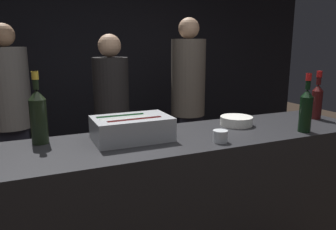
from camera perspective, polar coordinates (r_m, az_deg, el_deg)
The scene contains 11 objects.
wall_back_chalkboard at distance 4.11m, azimuth -14.20°, elevation 9.25°, with size 6.40×0.06×2.80m.
bar_counter at distance 1.99m, azimuth 0.34°, elevation -19.32°, with size 2.43×0.56×1.10m.
ice_bin_with_bottles at distance 1.72m, azimuth -6.51°, elevation -2.13°, with size 0.40×0.26×0.13m.
bowl_white at distance 2.07m, azimuth 11.82°, elevation -0.96°, with size 0.20×0.20×0.06m.
candle_votive at distance 1.70m, azimuth 9.10°, elevation -3.66°, with size 0.08×0.08×0.06m.
red_wine_bottle_burgundy at distance 2.02m, azimuth 22.89°, elevation 1.06°, with size 0.07×0.07×0.34m.
red_wine_bottle_tall at distance 2.40m, azimuth 24.52°, elevation 2.52°, with size 0.07×0.07×0.32m.
champagne_bottle at distance 1.76m, azimuth -21.65°, elevation 0.06°, with size 0.08×0.08×0.37m.
person_in_hoodie at distance 3.15m, azimuth -9.73°, elevation 0.23°, with size 0.33×0.33×1.68m.
person_blond_tee at distance 3.42m, azimuth 3.49°, elevation 2.98°, with size 0.35×0.35×1.85m.
person_grey_polo at distance 3.40m, azimuth -25.76°, elevation 0.83°, with size 0.38×0.38×1.78m.
Camera 1 is at (-0.69, -1.27, 1.59)m, focal length 35.00 mm.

